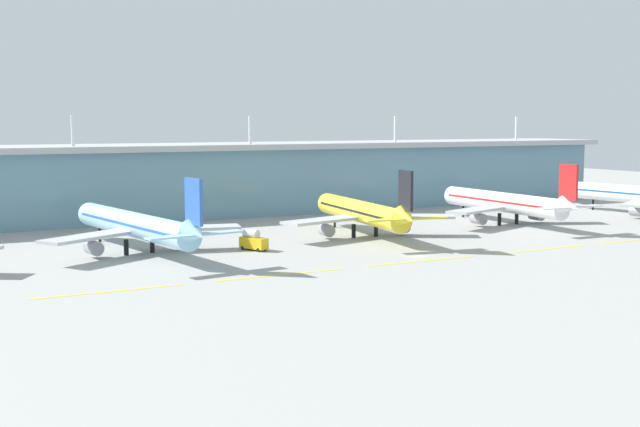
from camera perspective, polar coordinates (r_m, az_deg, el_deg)
name	(u,v)px	position (r m, az deg, el deg)	size (l,w,h in m)	color
ground_plane	(416,256)	(186.77, 6.70, -2.94)	(600.00, 600.00, 0.00)	#9E9E99
terminal_building	(244,178)	(272.24, -5.33, 2.50)	(288.00, 34.00, 32.11)	#6693A8
airliner_near_middle	(136,225)	(193.18, -12.66, -0.81)	(48.31, 66.36, 18.90)	#9ED1EA
airliner_center	(363,212)	(215.98, 2.99, 0.08)	(48.38, 59.23, 18.90)	yellow
airliner_far_middle	(505,203)	(247.71, 12.76, 0.75)	(48.78, 60.89, 18.90)	white
taxiway_stripe_west	(109,292)	(151.43, -14.45, -5.29)	(28.00, 0.70, 0.04)	yellow
taxiway_stripe_mid_west	(281,275)	(162.65, -2.72, -4.29)	(28.00, 0.70, 0.04)	yellow
taxiway_stripe_centre	(422,261)	(179.70, 7.12, -3.31)	(28.00, 0.70, 0.04)	yellow
taxiway_stripe_mid_east	(540,250)	(201.10, 15.06, -2.44)	(28.00, 0.70, 0.04)	yellow
taxiway_stripe_east	(640,240)	(225.62, 21.36, -1.72)	(28.00, 0.70, 0.04)	yellow
fuel_truck	(253,241)	(193.83, -4.67, -1.90)	(5.23, 7.64, 4.95)	gold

